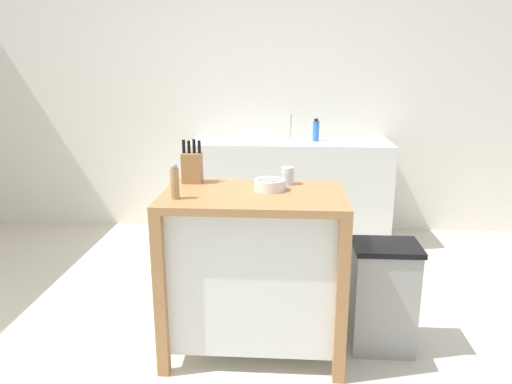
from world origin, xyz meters
TOP-DOWN VIEW (x-y plane):
  - ground_plane at (0.00, 0.00)m, footprint 6.82×6.82m
  - wall_back at (0.00, 2.29)m, footprint 5.82×0.10m
  - kitchen_island at (0.13, 0.13)m, footprint 0.97×0.61m
  - knife_block at (-0.23, 0.34)m, footprint 0.11×0.09m
  - bowl_stoneware_deep at (0.21, 0.19)m, footprint 0.17×0.17m
  - drinking_cup at (0.31, 0.33)m, footprint 0.07×0.07m
  - pepper_grinder at (-0.25, -0.01)m, footprint 0.04×0.04m
  - trash_bin at (0.85, 0.18)m, footprint 0.36×0.28m
  - sink_counter at (0.33, 1.94)m, footprint 1.76×0.60m
  - sink_faucet at (0.33, 2.08)m, footprint 0.02×0.02m
  - bottle_hand_soap at (0.55, 1.94)m, footprint 0.06×0.06m

SIDE VIEW (x-z plane):
  - ground_plane at x=0.00m, z-range 0.00..0.00m
  - trash_bin at x=0.85m, z-range 0.00..0.63m
  - sink_counter at x=0.33m, z-range 0.00..0.92m
  - kitchen_island at x=0.13m, z-range 0.05..0.97m
  - bowl_stoneware_deep at x=0.21m, z-range 0.92..0.98m
  - drinking_cup at x=0.31m, z-range 0.92..1.02m
  - bottle_hand_soap at x=0.55m, z-range 0.91..1.11m
  - pepper_grinder at x=-0.25m, z-range 0.92..1.10m
  - knife_block at x=-0.23m, z-range 0.89..1.14m
  - sink_faucet at x=0.33m, z-range 0.92..1.14m
  - wall_back at x=0.00m, z-range 0.00..2.60m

